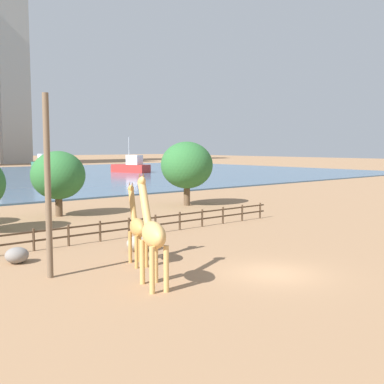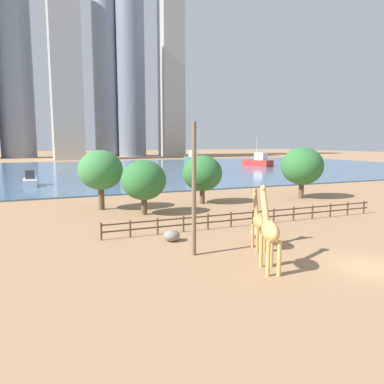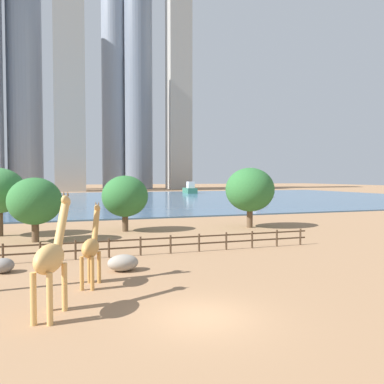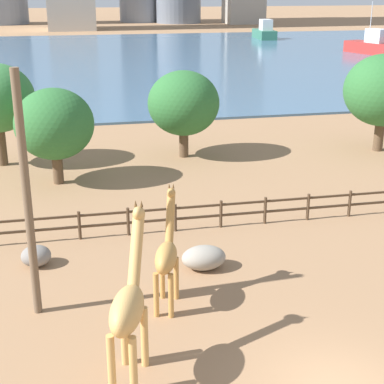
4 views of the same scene
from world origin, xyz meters
name	(u,v)px [view 2 (image 2 of 4)]	position (x,y,z in m)	size (l,w,h in m)	color
ground_plane	(108,170)	(0.00, 80.00, 0.00)	(400.00, 400.00, 0.00)	#9E7551
harbor_water	(110,170)	(0.00, 77.00, 0.10)	(180.00, 86.00, 0.20)	#476B8C
giraffe_tall	(270,230)	(-5.50, 1.95, 2.28)	(1.67, 3.35, 4.78)	tan
giraffe_companion	(259,221)	(-3.80, 5.63, 1.92)	(1.31, 2.59, 4.10)	#C18C47
utility_pole	(194,190)	(-8.22, 6.13, 4.15)	(0.28, 0.28, 8.30)	brown
boulder_near_fence	(261,232)	(-1.92, 8.08, 0.47)	(1.76, 1.26, 0.94)	gray
boulder_by_pole	(172,236)	(-8.39, 9.77, 0.42)	(1.18, 1.11, 0.83)	gray
enclosure_fence	(254,216)	(-0.08, 12.00, 0.76)	(26.12, 0.14, 1.30)	#4C3826
tree_left_large	(202,173)	(0.49, 23.91, 3.49)	(4.55, 4.55, 5.56)	brown
tree_center_broad	(144,180)	(-7.50, 20.10, 3.39)	(4.34, 4.34, 5.36)	brown
tree_right_tall	(101,170)	(-10.86, 24.47, 4.14)	(4.58, 4.58, 6.23)	brown
tree_left_small	(302,166)	(13.59, 22.62, 4.04)	(5.21, 5.21, 6.41)	brown
boat_ferry	(192,158)	(33.02, 103.15, 1.49)	(3.84, 8.87, 3.80)	#337259
boat_sailboat	(30,181)	(-17.82, 48.50, 1.02)	(2.03, 5.51, 2.42)	silver
boat_tug	(258,161)	(40.91, 74.42, 1.50)	(5.61, 9.23, 7.83)	#B22D28
skyline_tower_needle	(105,61)	(16.12, 165.94, 43.75)	(11.60, 11.60, 87.50)	gray
skyline_block_central	(64,54)	(-4.04, 140.62, 40.11)	(11.19, 15.45, 80.22)	#B7B2A8
skyline_block_right	(13,52)	(-22.37, 164.68, 44.07)	(14.39, 14.39, 88.14)	slate
skyline_tower_short	(171,61)	(43.71, 152.89, 43.71)	(10.19, 9.71, 87.43)	#ADA89E
skyline_block_wide	(130,37)	(26.38, 159.23, 53.92)	(12.64, 12.64, 107.85)	slate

